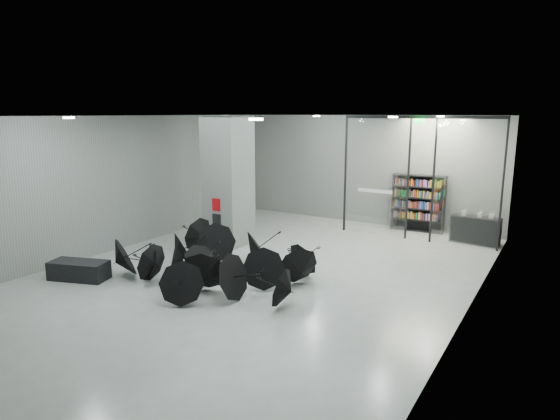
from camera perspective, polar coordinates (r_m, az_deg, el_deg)
The scene contains 10 objects.
room at distance 11.72m, azimuth -2.61°, elevation 5.52°, with size 14.00×14.02×4.01m.
column at distance 14.89m, azimuth -6.23°, elevation 3.48°, with size 1.20×1.20×4.00m, color slate.
fire_cabinet at distance 14.51m, azimuth -7.67°, elevation 0.64°, with size 0.28×0.04×0.38m, color #A50A07.
info_panel at distance 14.62m, azimuth -7.61°, elevation -1.29°, with size 0.30×0.03×0.42m, color black.
exit_sign at distance 15.50m, azimuth 16.34°, elevation 10.16°, with size 0.30×0.06×0.15m, color #0CE533.
glass_partition at distance 15.81m, azimuth 16.17°, elevation 4.23°, with size 5.06×0.08×4.00m.
bench at distance 12.94m, azimuth -22.96°, elevation -6.66°, with size 1.43×0.61×0.46m, color black.
bookshelf at distance 17.25m, azimuth 16.19°, elevation 0.80°, with size 1.80×0.36×1.98m, color black, non-canonical shape.
shop_counter at distance 16.33m, azimuth 22.37°, elevation -2.22°, with size 1.44×0.57×0.86m, color black.
umbrella_cluster at distance 12.00m, azimuth -8.20°, elevation -6.78°, with size 5.77×4.54×1.30m.
Camera 1 is at (6.55, -9.63, 4.07)m, focal length 30.51 mm.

